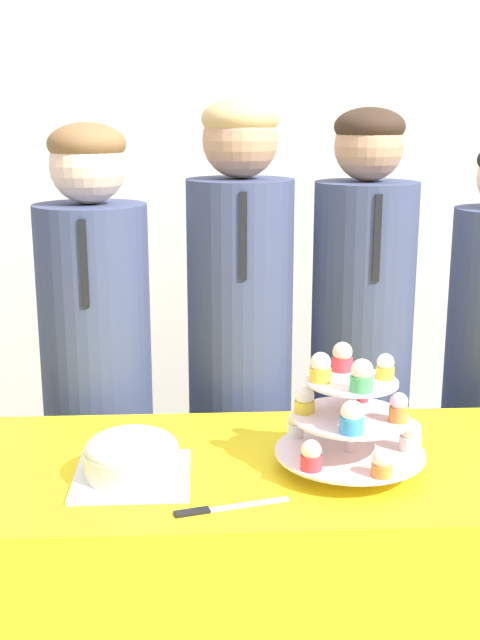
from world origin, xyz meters
TOP-DOWN VIEW (x-y plane):
  - wall_back at (0.00, 1.67)m, footprint 9.00×0.06m
  - table at (0.00, 0.30)m, footprint 1.61×0.60m
  - round_cake at (-0.36, 0.23)m, footprint 0.24×0.24m
  - cake_knife at (-0.20, 0.09)m, footprint 0.22×0.07m
  - cupcake_stand at (0.10, 0.25)m, footprint 0.31×0.31m
  - student_0 at (-0.50, 0.83)m, footprint 0.30×0.31m
  - student_1 at (-0.10, 0.83)m, footprint 0.29×0.29m
  - student_2 at (0.23, 0.83)m, footprint 0.28×0.28m

SIDE VIEW (x-z plane):
  - table at x=0.00m, z-range 0.00..0.75m
  - student_0 at x=-0.50m, z-range -0.03..1.43m
  - student_2 at x=0.23m, z-range -0.03..1.47m
  - student_1 at x=-0.10m, z-range -0.03..1.50m
  - cake_knife at x=-0.20m, z-range 0.75..0.76m
  - round_cake at x=-0.36m, z-range 0.75..0.85m
  - cupcake_stand at x=0.10m, z-range 0.74..1.00m
  - wall_back at x=0.00m, z-range 0.00..2.70m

